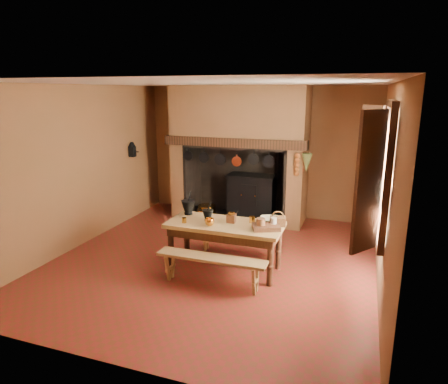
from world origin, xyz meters
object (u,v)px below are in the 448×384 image
bench_front (211,264)px  coffee_grinder (231,218)px  work_table (225,231)px  mixing_bowl (270,220)px  iron_range (252,195)px  wicker_basket (278,221)px

bench_front → coffee_grinder: size_ratio=7.91×
work_table → mixing_bowl: (0.64, 0.26, 0.16)m
bench_front → mixing_bowl: size_ratio=5.03×
iron_range → wicker_basket: iron_range is taller
bench_front → wicker_basket: 1.17m
coffee_grinder → wicker_basket: (0.69, 0.09, -0.00)m
bench_front → work_table: bearing=90.0°
iron_range → bench_front: iron_range is taller
bench_front → wicker_basket: bearing=43.8°
iron_range → coffee_grinder: bearing=-81.3°
bench_front → wicker_basket: size_ratio=6.04×
coffee_grinder → mixing_bowl: (0.56, 0.19, -0.04)m
work_table → mixing_bowl: mixing_bowl is taller
iron_range → coffee_grinder: iron_range is taller
work_table → coffee_grinder: (0.08, 0.07, 0.19)m
iron_range → wicker_basket: bearing=-66.9°
work_table → bench_front: size_ratio=1.10×
iron_range → wicker_basket: 2.81m
work_table → bench_front: work_table is taller
wicker_basket → bench_front: bearing=-148.2°
mixing_bowl → iron_range: bearing=111.3°
bench_front → wicker_basket: wicker_basket is taller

